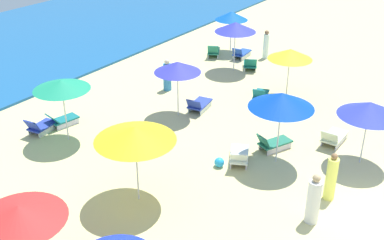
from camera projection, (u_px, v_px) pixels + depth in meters
umbrella_0 at (135, 134)px, 14.12m from camera, size 2.47×2.47×2.58m
umbrella_1 at (290, 54)px, 21.21m from camera, size 1.99×1.99×2.32m
lounge_chair_1_0 at (261, 95)px, 21.76m from camera, size 1.39×0.91×0.73m
umbrella_2 at (235, 27)px, 24.10m from camera, size 2.10×2.10×2.59m
lounge_chair_2_0 at (250, 65)px, 25.21m from camera, size 1.37×1.16×0.74m
umbrella_3 at (370, 109)px, 16.17m from camera, size 2.12×2.12×2.37m
lounge_chair_3_0 at (333, 137)px, 18.21m from camera, size 1.42×0.67×0.75m
umbrella_5 at (231, 16)px, 26.89m from camera, size 1.85×1.85×2.35m
lounge_chair_5_0 at (241, 53)px, 26.79m from camera, size 1.45×0.69×0.72m
lounge_chair_5_1 at (214, 51)px, 27.05m from camera, size 1.50×1.20×0.80m
umbrella_6 at (177, 67)px, 19.52m from camera, size 1.94×1.94×2.41m
lounge_chair_6_0 at (199, 104)px, 20.80m from camera, size 1.47×0.87×0.72m
umbrella_7 at (61, 85)px, 17.56m from camera, size 2.11×2.11×2.49m
lounge_chair_7_0 at (41, 126)px, 18.98m from camera, size 1.31×0.78×0.75m
lounge_chair_7_1 at (62, 120)px, 19.51m from camera, size 1.33×0.79×0.66m
umbrella_8 at (282, 100)px, 16.06m from camera, size 2.25×2.25×2.69m
lounge_chair_8_0 at (239, 156)px, 16.99m from camera, size 1.62×1.23×0.76m
lounge_chair_8_1 at (273, 143)px, 17.80m from camera, size 1.47×1.07×0.74m
umbrella_9 at (19, 213)px, 11.23m from camera, size 2.24×2.24×2.28m
beachgoer_0 at (314, 200)px, 13.88m from camera, size 0.41×0.41×1.63m
beachgoer_1 at (167, 76)px, 22.59m from camera, size 0.54×0.54×1.53m
beachgoer_2 at (331, 178)px, 14.88m from camera, size 0.47×0.47×1.65m
beachgoer_4 at (266, 45)px, 26.53m from camera, size 0.42×0.42×1.60m
beach_ball_0 at (219, 162)px, 16.80m from camera, size 0.35×0.35×0.35m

